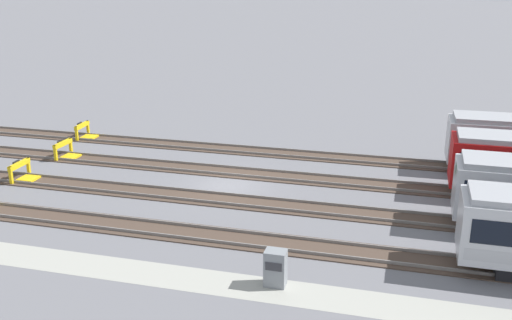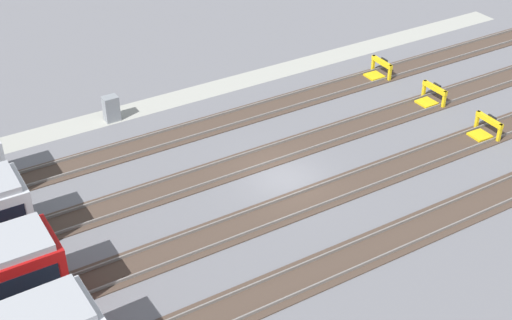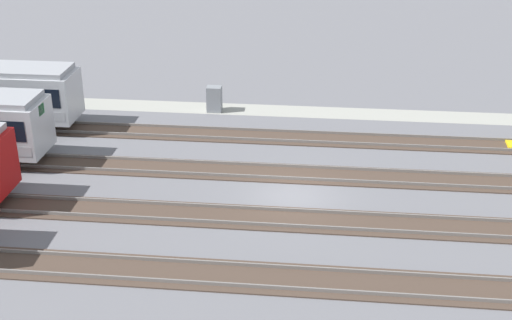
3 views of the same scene
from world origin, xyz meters
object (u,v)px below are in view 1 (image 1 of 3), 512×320
Objects in this scene: bumper_stop_far_inner_track at (85,132)px; electrical_cabinet at (275,268)px; bumper_stop_middle_track at (66,151)px; bumper_stop_near_inner_track at (23,172)px.

electrical_cabinet reaches higher than bumper_stop_far_inner_track.
bumper_stop_middle_track is at bearing 143.88° from electrical_cabinet.
electrical_cabinet is (18.17, -8.47, 0.29)m from bumper_stop_near_inner_track.
bumper_stop_middle_track is 22.33m from electrical_cabinet.
bumper_stop_near_inner_track is at bearing -91.62° from bumper_stop_middle_track.
electrical_cabinet is at bearing -42.82° from bumper_stop_far_inner_track.
electrical_cabinet reaches higher than bumper_stop_near_inner_track.
bumper_stop_near_inner_track is 1.25× the size of electrical_cabinet.
bumper_stop_middle_track is at bearing 88.38° from bumper_stop_near_inner_track.
bumper_stop_middle_track is 4.89m from bumper_stop_far_inner_track.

